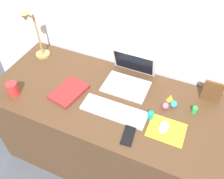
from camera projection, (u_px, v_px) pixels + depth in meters
ground_plane at (109, 155)px, 2.08m from camera, size 6.00×6.00×0.00m
back_wall at (130, 53)px, 1.72m from camera, size 2.78×0.05×1.67m
desk at (109, 130)px, 1.81m from camera, size 1.58×0.69×0.74m
laptop at (129, 76)px, 1.61m from camera, size 0.30×0.28×0.21m
keyboard at (114, 111)px, 1.46m from camera, size 0.41×0.13×0.02m
mousepad at (166, 130)px, 1.37m from camera, size 0.21×0.17×0.00m
mouse at (164, 127)px, 1.36m from camera, size 0.06×0.10×0.03m
cell_phone at (128, 136)px, 1.34m from camera, size 0.08×0.13×0.01m
desk_lamp at (36, 37)px, 1.70m from camera, size 0.11×0.16×0.40m
notebook_pad at (69, 91)px, 1.57m from camera, size 0.21×0.27×0.02m
picture_frame at (212, 92)px, 1.48m from camera, size 0.12×0.02×0.15m
coffee_mug at (13, 89)px, 1.54m from camera, size 0.07×0.07×0.09m
toy_figurine_green at (195, 109)px, 1.44m from camera, size 0.03×0.03×0.06m
toy_figurine_yellow at (170, 98)px, 1.51m from camera, size 0.04×0.04×0.05m
toy_figurine_teal at (151, 115)px, 1.40m from camera, size 0.04×0.04×0.07m
toy_figurine_cyan at (174, 104)px, 1.48m from camera, size 0.04×0.04×0.05m
toy_figurine_pink at (165, 106)px, 1.47m from camera, size 0.04×0.04×0.04m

